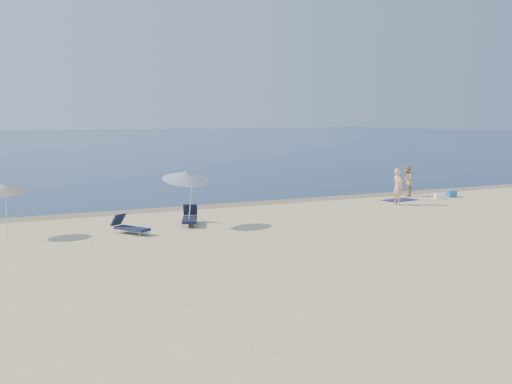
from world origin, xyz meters
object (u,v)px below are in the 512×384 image
person_left (398,187)px  umbrella_near (186,176)px  person_right (407,181)px  blue_cooler (451,194)px

person_left → umbrella_near: 11.19m
person_right → blue_cooler: person_right is taller
person_left → person_right: size_ratio=1.07×
person_right → blue_cooler: bearing=99.2°
blue_cooler → umbrella_near: size_ratio=0.21×
blue_cooler → umbrella_near: (-15.49, -2.22, 1.79)m
blue_cooler → umbrella_near: bearing=-169.0°
person_right → blue_cooler: size_ratio=3.40×
person_right → umbrella_near: bearing=-31.5°
person_left → blue_cooler: (4.41, 1.09, -0.71)m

